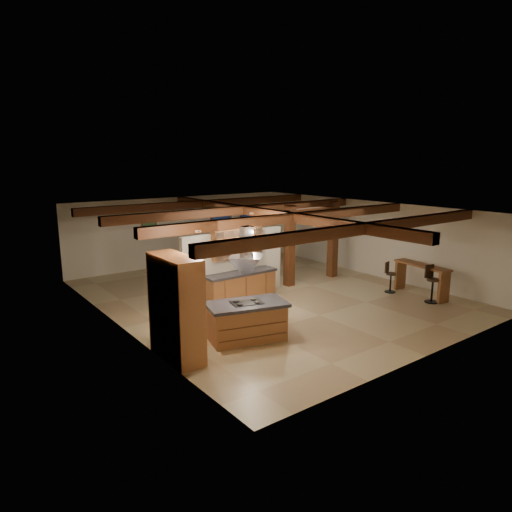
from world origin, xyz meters
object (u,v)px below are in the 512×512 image
at_px(kitchen_island, 247,321).
at_px(sofa, 236,252).
at_px(bar_counter, 421,275).
at_px(dining_table, 243,269).

distance_m(kitchen_island, sofa, 9.64).
height_order(sofa, bar_counter, bar_counter).
relative_size(sofa, bar_counter, 1.02).
distance_m(dining_table, sofa, 3.40).
height_order(kitchen_island, sofa, kitchen_island).
xyz_separation_m(kitchen_island, bar_counter, (6.87, -0.40, 0.22)).
relative_size(dining_table, bar_counter, 0.83).
distance_m(kitchen_island, dining_table, 6.25).
height_order(kitchen_island, bar_counter, bar_counter).
bearing_deg(kitchen_island, bar_counter, -3.34).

